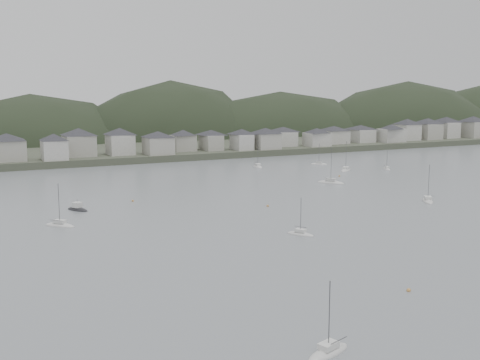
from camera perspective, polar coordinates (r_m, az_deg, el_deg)
ground at (r=111.70m, az=17.60°, el=-8.30°), size 900.00×900.00×0.00m
far_shore_land at (r=379.90m, az=-14.99°, el=3.84°), size 900.00×250.00×3.00m
forested_ridge at (r=357.31m, az=-13.32°, el=1.55°), size 851.55×103.94×102.57m
waterfront_town at (r=289.31m, az=-0.60°, el=4.12°), size 451.48×28.46×12.92m
sailboat_lead at (r=245.19m, az=13.96°, el=1.03°), size 3.81×6.40×8.38m
moored_fleet at (r=151.08m, az=-7.10°, el=-3.47°), size 229.47×166.78×13.24m
motor_launch_far at (r=163.70m, az=-15.39°, el=-2.73°), size 5.78×7.52×3.73m
mooring_buoys at (r=166.00m, az=-3.22°, el=-2.32°), size 128.55×130.71×0.70m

